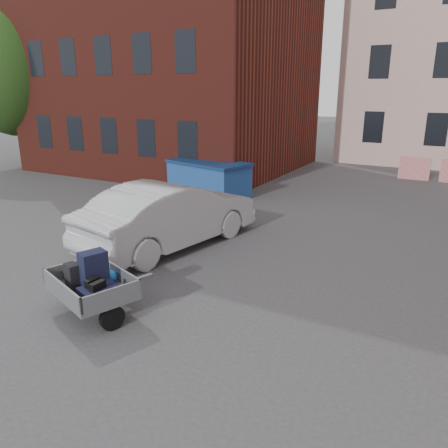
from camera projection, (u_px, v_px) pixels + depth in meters
The scene contains 7 objects.
ground at pixel (177, 303), 8.31m from camera, with size 120.00×120.00×0.00m, color #38383A.
building_brick at pixel (173, 23), 21.27m from camera, with size 12.00×10.00×14.00m, color #591E16.
far_building at pixel (127, 88), 34.77m from camera, with size 6.00×6.00×8.00m, color maroon.
tree at pixel (12, 62), 21.70m from camera, with size 5.28×5.28×8.30m.
trailer at pixel (91, 283), 7.73m from camera, with size 1.88×1.98×1.20m.
dumpster at pixel (208, 178), 16.52m from camera, with size 3.45×2.35×1.32m.
silver_car at pixel (170, 215), 11.13m from camera, with size 1.76×5.06×1.67m, color #ACAEB4.
Camera 1 is at (4.41, -6.13, 3.89)m, focal length 35.00 mm.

